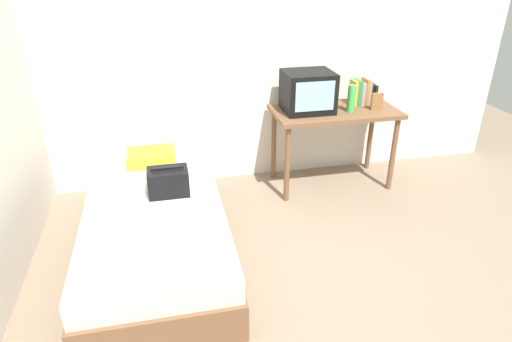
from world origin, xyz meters
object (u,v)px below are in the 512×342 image
object	(u,v)px
magazine	(145,226)
folded_towel	(159,252)
bed	(156,229)
handbag	(168,182)
desk	(334,120)
water_bottle	(351,99)
pillow	(152,157)
tv	(308,92)
remote_dark	(164,249)
book_row	(362,93)
picture_frame	(377,101)
remote_silver	(123,197)

from	to	relation	value
magazine	folded_towel	world-z (taller)	folded_towel
bed	handbag	xyz separation A→B (m)	(0.12, 0.13, 0.32)
desk	water_bottle	bearing A→B (deg)	-39.85
bed	pillow	distance (m)	0.77
pillow	tv	bearing A→B (deg)	4.07
remote_dark	book_row	bearing A→B (deg)	37.47
bed	handbag	distance (m)	0.37
tv	water_bottle	bearing A→B (deg)	-17.02
desk	book_row	world-z (taller)	book_row
tv	pillow	distance (m)	1.51
tv	folded_towel	world-z (taller)	tv
picture_frame	handbag	distance (m)	2.06
folded_towel	book_row	bearing A→B (deg)	38.22
book_row	handbag	world-z (taller)	book_row
picture_frame	handbag	xyz separation A→B (m)	(-1.94, -0.59, -0.31)
magazine	desk	bearing A→B (deg)	32.03
desk	remote_silver	world-z (taller)	desk
pillow	remote_dark	world-z (taller)	pillow
magazine	remote_silver	bearing A→B (deg)	110.65
bed	book_row	xyz separation A→B (m)	(2.00, 0.90, 0.66)
bed	handbag	world-z (taller)	handbag
remote_silver	pillow	bearing A→B (deg)	70.55
pillow	remote_silver	bearing A→B (deg)	-109.45
handbag	water_bottle	bearing A→B (deg)	19.23
book_row	remote_dark	world-z (taller)	book_row
remote_silver	folded_towel	size ratio (longest dim) A/B	0.51
bed	remote_silver	distance (m)	0.34
bed	pillow	world-z (taller)	pillow
desk	water_bottle	distance (m)	0.26
pillow	handbag	world-z (taller)	handbag
bed	tv	xyz separation A→B (m)	(1.43, 0.83, 0.73)
pillow	folded_towel	bearing A→B (deg)	-88.66
tv	book_row	bearing A→B (deg)	7.52
magazine	folded_towel	xyz separation A→B (m)	(0.09, -0.36, 0.03)
handbag	magazine	bearing A→B (deg)	-113.14
magazine	water_bottle	bearing A→B (deg)	28.37
handbag	remote_silver	xyz separation A→B (m)	(-0.34, -0.00, -0.09)
picture_frame	handbag	size ratio (longest dim) A/B	0.53
handbag	magazine	xyz separation A→B (m)	(-0.18, -0.42, -0.10)
book_row	remote_silver	bearing A→B (deg)	-160.60
desk	remote_dark	world-z (taller)	desk
desk	water_bottle	world-z (taller)	water_bottle
remote_dark	water_bottle	bearing A→B (deg)	36.64
tv	magazine	xyz separation A→B (m)	(-1.49, -1.12, -0.51)
pillow	folded_towel	xyz separation A→B (m)	(0.03, -1.37, -0.02)
desk	tv	world-z (taller)	tv
bed	picture_frame	xyz separation A→B (m)	(2.06, 0.72, 0.63)
handbag	remote_dark	size ratio (longest dim) A/B	1.92
tv	remote_silver	distance (m)	1.86
picture_frame	remote_dark	world-z (taller)	picture_frame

